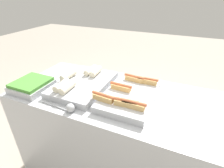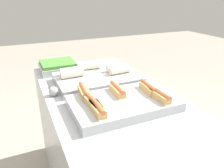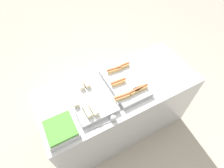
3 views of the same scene
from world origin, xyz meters
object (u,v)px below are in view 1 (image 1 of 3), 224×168
at_px(tray_side_front, 32,85).
at_px(serving_spoon_near, 69,108).
at_px(tray_wraps, 83,83).
at_px(tray_hotdogs, 130,94).

distance_m(tray_side_front, serving_spoon_near, 0.44).
bearing_deg(tray_side_front, tray_wraps, 29.63).
bearing_deg(tray_hotdogs, tray_wraps, 179.31).
height_order(tray_side_front, serving_spoon_near, tray_side_front).
relative_size(tray_hotdogs, serving_spoon_near, 2.05).
xyz_separation_m(tray_hotdogs, tray_wraps, (-0.39, 0.00, 0.00)).
bearing_deg(tray_hotdogs, serving_spoon_near, -135.66).
bearing_deg(serving_spoon_near, tray_side_front, 164.89).
xyz_separation_m(tray_wraps, serving_spoon_near, (0.08, -0.30, -0.01)).
distance_m(tray_wraps, tray_side_front, 0.39).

